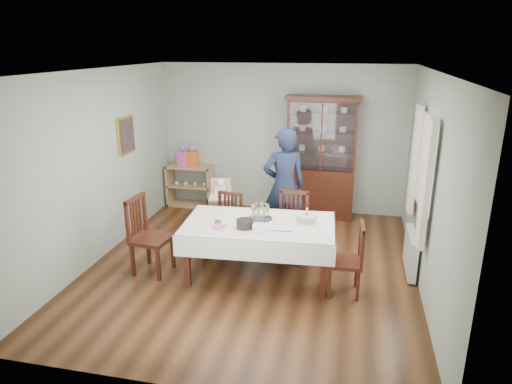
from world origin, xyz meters
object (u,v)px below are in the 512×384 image
(high_chair, at_px, (221,214))
(chair_end_left, at_px, (151,250))
(sideboard, at_px, (190,186))
(chair_far_left, at_px, (226,236))
(birthday_cake, at_px, (307,219))
(woman, at_px, (284,186))
(dining_table, at_px, (259,249))
(gift_bag_orange, at_px, (192,157))
(china_cabinet, at_px, (321,156))
(chair_far_right, at_px, (291,241))
(champagne_tray, at_px, (260,215))
(chair_end_right, at_px, (345,273))
(gift_bag_pink, at_px, (183,157))

(high_chair, bearing_deg, chair_end_left, -126.34)
(sideboard, xyz_separation_m, high_chair, (1.02, -1.35, -0.01))
(chair_far_left, height_order, chair_end_left, chair_end_left)
(birthday_cake, bearing_deg, woman, 113.94)
(dining_table, bearing_deg, gift_bag_orange, 126.42)
(china_cabinet, xyz_separation_m, birthday_cake, (0.01, -2.34, -0.31))
(chair_far_right, distance_m, chair_end_left, 1.98)
(dining_table, xyz_separation_m, high_chair, (-0.87, 1.14, 0.00))
(champagne_tray, xyz_separation_m, birthday_cake, (0.63, 0.01, -0.01))
(champagne_tray, bearing_deg, birthday_cake, 1.37)
(dining_table, height_order, woman, woman)
(chair_far_left, bearing_deg, high_chair, 123.19)
(dining_table, height_order, high_chair, high_chair)
(chair_end_left, distance_m, woman, 2.23)
(dining_table, bearing_deg, high_chair, 127.31)
(high_chair, xyz_separation_m, champagne_tray, (0.86, -1.02, 0.44))
(woman, bearing_deg, chair_end_right, 104.13)
(chair_end_left, xyz_separation_m, champagne_tray, (1.45, 0.35, 0.50))
(chair_far_left, relative_size, woman, 0.49)
(gift_bag_pink, bearing_deg, sideboard, 10.09)
(birthday_cake, bearing_deg, high_chair, 145.95)
(sideboard, bearing_deg, china_cabinet, -0.49)
(birthday_cake, height_order, gift_bag_pink, gift_bag_pink)
(woman, xyz_separation_m, gift_bag_pink, (-2.15, 1.28, 0.05))
(chair_far_left, distance_m, gift_bag_pink, 2.44)
(china_cabinet, relative_size, gift_bag_pink, 5.65)
(chair_end_left, relative_size, gift_bag_pink, 2.79)
(champagne_tray, bearing_deg, chair_far_left, 143.07)
(dining_table, relative_size, chair_end_right, 2.21)
(chair_end_left, relative_size, gift_bag_orange, 2.56)
(chair_far_left, xyz_separation_m, high_chair, (-0.24, 0.55, 0.12))
(chair_far_left, height_order, chair_end_right, chair_end_right)
(sideboard, distance_m, birthday_cake, 3.46)
(chair_end_left, bearing_deg, champagne_tray, -69.65)
(champagne_tray, height_order, gift_bag_orange, gift_bag_orange)
(china_cabinet, height_order, gift_bag_orange, china_cabinet)
(woman, relative_size, birthday_cake, 6.01)
(chair_far_left, height_order, high_chair, high_chair)
(gift_bag_orange, bearing_deg, chair_end_left, -82.36)
(chair_end_right, bearing_deg, gift_bag_pink, -134.48)
(china_cabinet, distance_m, gift_bag_pink, 2.62)
(chair_end_left, relative_size, birthday_cake, 3.52)
(dining_table, bearing_deg, sideboard, 127.17)
(chair_far_left, distance_m, chair_end_left, 1.17)
(high_chair, bearing_deg, champagne_tray, -62.75)
(chair_far_left, height_order, woman, woman)
(birthday_cake, bearing_deg, chair_far_left, 160.11)
(dining_table, xyz_separation_m, china_cabinet, (0.61, 2.47, 0.74))
(sideboard, height_order, chair_end_right, chair_end_right)
(chair_far_right, height_order, high_chair, chair_far_right)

